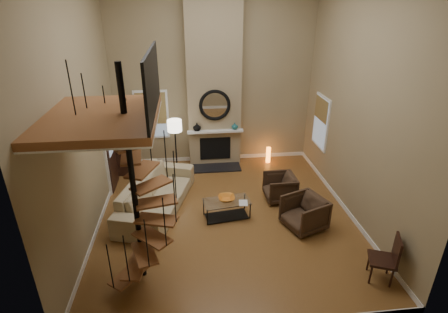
{
  "coord_description": "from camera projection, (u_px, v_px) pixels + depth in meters",
  "views": [
    {
      "loc": [
        -0.84,
        -7.1,
        4.88
      ],
      "look_at": [
        0.0,
        0.4,
        1.4
      ],
      "focal_mm": 27.93,
      "sensor_mm": 36.0,
      "label": 1
    }
  ],
  "objects": [
    {
      "name": "ground",
      "position": [
        226.0,
        215.0,
        8.54
      ],
      "size": [
        6.0,
        6.5,
        0.01
      ],
      "primitive_type": "cube",
      "color": "olive",
      "rests_on": "ground"
    },
    {
      "name": "back_wall",
      "position": [
        213.0,
        75.0,
        10.32
      ],
      "size": [
        6.0,
        0.02,
        5.5
      ],
      "primitive_type": "cube",
      "color": "#998762",
      "rests_on": "ground"
    },
    {
      "name": "front_wall",
      "position": [
        256.0,
        179.0,
        4.45
      ],
      "size": [
        6.0,
        0.02,
        5.5
      ],
      "primitive_type": "cube",
      "color": "#998762",
      "rests_on": "ground"
    },
    {
      "name": "left_wall",
      "position": [
        80.0,
        111.0,
        7.08
      ],
      "size": [
        0.02,
        6.5,
        5.5
      ],
      "primitive_type": "cube",
      "color": "#998762",
      "rests_on": "ground"
    },
    {
      "name": "right_wall",
      "position": [
        361.0,
        102.0,
        7.69
      ],
      "size": [
        0.02,
        6.5,
        5.5
      ],
      "primitive_type": "cube",
      "color": "#998762",
      "rests_on": "ground"
    },
    {
      "name": "baseboard_back",
      "position": [
        214.0,
        158.0,
        11.43
      ],
      "size": [
        6.0,
        0.02,
        0.12
      ],
      "primitive_type": "cube",
      "color": "white",
      "rests_on": "ground"
    },
    {
      "name": "baseboard_left",
      "position": [
        100.0,
        221.0,
        8.21
      ],
      "size": [
        0.02,
        6.5,
        0.12
      ],
      "primitive_type": "cube",
      "color": "white",
      "rests_on": "ground"
    },
    {
      "name": "baseboard_right",
      "position": [
        343.0,
        206.0,
        8.81
      ],
      "size": [
        0.02,
        6.5,
        0.12
      ],
      "primitive_type": "cube",
      "color": "white",
      "rests_on": "ground"
    },
    {
      "name": "chimney_breast",
      "position": [
        214.0,
        77.0,
        10.15
      ],
      "size": [
        1.6,
        0.38,
        5.5
      ],
      "primitive_type": "cube",
      "color": "#978462",
      "rests_on": "ground"
    },
    {
      "name": "hearth",
      "position": [
        216.0,
        168.0,
        10.85
      ],
      "size": [
        1.5,
        0.6,
        0.04
      ],
      "primitive_type": "cube",
      "color": "black",
      "rests_on": "ground"
    },
    {
      "name": "firebox",
      "position": [
        215.0,
        148.0,
        10.89
      ],
      "size": [
        0.95,
        0.02,
        0.72
      ],
      "primitive_type": "cube",
      "color": "black",
      "rests_on": "chimney_breast"
    },
    {
      "name": "mantel",
      "position": [
        215.0,
        131.0,
        10.56
      ],
      "size": [
        1.7,
        0.18,
        0.06
      ],
      "primitive_type": "cube",
      "color": "white",
      "rests_on": "chimney_breast"
    },
    {
      "name": "mirror_frame",
      "position": [
        215.0,
        105.0,
        10.28
      ],
      "size": [
        0.94,
        0.1,
        0.94
      ],
      "primitive_type": "torus",
      "rotation": [
        1.57,
        0.0,
        0.0
      ],
      "color": "black",
      "rests_on": "chimney_breast"
    },
    {
      "name": "mirror_disc",
      "position": [
        215.0,
        105.0,
        10.29
      ],
      "size": [
        0.8,
        0.01,
        0.8
      ],
      "primitive_type": "cylinder",
      "rotation": [
        1.57,
        0.0,
        0.0
      ],
      "color": "white",
      "rests_on": "chimney_breast"
    },
    {
      "name": "vase_left",
      "position": [
        197.0,
        127.0,
        10.48
      ],
      "size": [
        0.24,
        0.24,
        0.25
      ],
      "primitive_type": "imported",
      "color": "black",
      "rests_on": "mantel"
    },
    {
      "name": "vase_right",
      "position": [
        235.0,
        126.0,
        10.6
      ],
      "size": [
        0.2,
        0.2,
        0.21
      ],
      "primitive_type": "imported",
      "color": "#1B5C60",
      "rests_on": "mantel"
    },
    {
      "name": "window_back",
      "position": [
        152.0,
        114.0,
        10.57
      ],
      "size": [
        1.02,
        0.06,
        1.52
      ],
      "color": "white",
      "rests_on": "back_wall"
    },
    {
      "name": "window_right",
      "position": [
        321.0,
        121.0,
        9.96
      ],
      "size": [
        0.06,
        1.02,
        1.52
      ],
      "color": "white",
      "rests_on": "right_wall"
    },
    {
      "name": "entry_door",
      "position": [
        110.0,
        152.0,
        9.42
      ],
      "size": [
        0.1,
        1.05,
        2.16
      ],
      "color": "white",
      "rests_on": "ground"
    },
    {
      "name": "loft",
      "position": [
        108.0,
        114.0,
        5.35
      ],
      "size": [
        1.7,
        2.2,
        1.09
      ],
      "color": "#935830",
      "rests_on": "left_wall"
    },
    {
      "name": "spiral_stair",
      "position": [
        135.0,
        194.0,
        5.99
      ],
      "size": [
        1.47,
        1.47,
        4.06
      ],
      "color": "black",
      "rests_on": "ground"
    },
    {
      "name": "hutch",
      "position": [
        122.0,
        141.0,
        10.36
      ],
      "size": [
        0.39,
        0.84,
        1.87
      ],
      "primitive_type": "cube",
      "color": "black",
      "rests_on": "ground"
    },
    {
      "name": "sofa",
      "position": [
        157.0,
        194.0,
        8.7
      ],
      "size": [
        1.94,
        3.16,
        0.86
      ],
      "primitive_type": "imported",
      "rotation": [
        0.0,
        0.0,
        1.29
      ],
      "color": "tan",
      "rests_on": "ground"
    },
    {
      "name": "armchair_near",
      "position": [
        282.0,
        187.0,
        9.07
      ],
      "size": [
        0.79,
        0.77,
        0.71
      ],
      "primitive_type": "imported",
      "rotation": [
        0.0,
        0.0,
        -1.55
      ],
      "color": "#3D291C",
      "rests_on": "ground"
    },
    {
      "name": "armchair_far",
      "position": [
        307.0,
        212.0,
        8.02
      ],
      "size": [
        1.1,
        1.09,
        0.78
      ],
      "primitive_type": "imported",
      "rotation": [
        0.0,
        0.0,
        -1.2
      ],
      "color": "#3D291C",
      "rests_on": "ground"
    },
    {
      "name": "coffee_table",
      "position": [
        227.0,
        207.0,
        8.34
      ],
      "size": [
        1.17,
        0.7,
        0.43
      ],
      "color": "silver",
      "rests_on": "ground"
    },
    {
      "name": "bowl",
      "position": [
        226.0,
        198.0,
        8.3
      ],
      "size": [
        0.4,
        0.4,
        0.1
      ],
      "primitive_type": "imported",
      "color": "orange",
      "rests_on": "coffee_table"
    },
    {
      "name": "book",
      "position": [
        242.0,
        203.0,
        8.17
      ],
      "size": [
        0.23,
        0.29,
        0.03
      ],
      "primitive_type": "imported",
      "rotation": [
        0.0,
        0.0,
        -0.12
      ],
      "color": "gray",
      "rests_on": "coffee_table"
    },
    {
      "name": "floor_lamp",
      "position": [
        175.0,
        130.0,
        9.91
      ],
      "size": [
        0.41,
        0.41,
        1.71
      ],
      "color": "black",
      "rests_on": "ground"
    },
    {
      "name": "accent_lamp",
      "position": [
        268.0,
        155.0,
        11.17
      ],
      "size": [
        0.14,
        0.14,
        0.51
      ],
      "primitive_type": "cylinder",
      "color": "orange",
      "rests_on": "ground"
    },
    {
      "name": "side_chair",
      "position": [
        388.0,
        257.0,
        6.39
      ],
      "size": [
        0.6,
        0.6,
        0.99
      ],
      "color": "black",
      "rests_on": "ground"
    }
  ]
}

